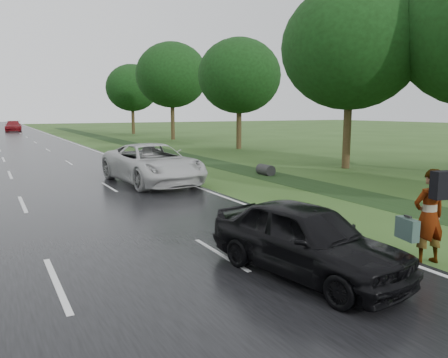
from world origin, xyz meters
TOP-DOWN VIEW (x-y plane):
  - ground at (0.00, 0.00)m, footprint 220.00×220.00m
  - edge_stripe_east at (6.75, 45.00)m, footprint 0.12×180.00m
  - drainage_ditch at (11.50, 18.71)m, footprint 2.20×120.00m
  - tree_east_b at (17.00, 10.00)m, footprint 7.60×7.60m
  - tree_east_c at (18.20, 24.00)m, footprint 7.00×7.00m
  - tree_east_d at (17.80, 38.00)m, footprint 8.00×8.00m
  - tree_east_f at (17.50, 52.00)m, footprint 7.20×7.20m
  - pedestrian at (7.17, -2.52)m, footprint 0.98×0.97m
  - white_pickup at (5.50, 10.14)m, footprint 3.33×6.48m
  - dark_sedan at (4.40, -1.88)m, footprint 2.43×4.51m
  - far_car_red at (3.06, 67.54)m, footprint 2.79×5.80m

SIDE VIEW (x-z plane):
  - ground at x=0.00m, z-range 0.00..0.00m
  - drainage_ditch at x=11.50m, z-range -0.24..0.32m
  - edge_stripe_east at x=6.75m, z-range 0.04..0.05m
  - dark_sedan at x=4.40m, z-range 0.04..1.50m
  - far_car_red at x=3.06m, z-range 0.04..1.67m
  - white_pickup at x=5.50m, z-range 0.04..1.79m
  - pedestrian at x=7.17m, z-range 0.03..2.08m
  - tree_east_c at x=18.20m, z-range 1.49..10.78m
  - tree_east_f at x=17.50m, z-range 1.56..11.18m
  - tree_east_b at x=17.00m, z-range 1.63..11.74m
  - tree_east_d at x=17.80m, z-range 1.77..12.53m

